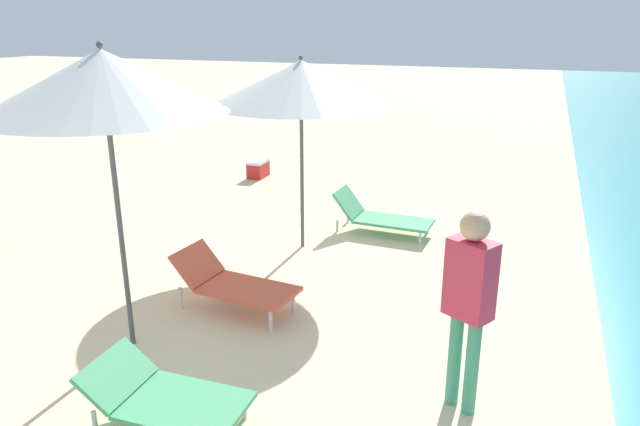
% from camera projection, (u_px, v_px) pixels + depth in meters
% --- Properties ---
extents(umbrella_second, '(2.14, 2.14, 2.90)m').
position_uv_depth(umbrella_second, '(104.00, 82.00, 5.06)').
color(umbrella_second, '#4C4C51').
rests_on(umbrella_second, ground).
extents(lounger_second_shoreside, '(1.41, 0.72, 0.64)m').
position_uv_depth(lounger_second_shoreside, '(233.00, 283.00, 6.45)').
color(lounger_second_shoreside, '#D8593F').
rests_on(lounger_second_shoreside, ground).
extents(lounger_second_inland, '(1.28, 0.69, 0.51)m').
position_uv_depth(lounger_second_inland, '(164.00, 397.00, 4.61)').
color(lounger_second_inland, '#4CA572').
rests_on(lounger_second_inland, ground).
extents(umbrella_farthest, '(2.41, 2.41, 2.64)m').
position_uv_depth(umbrella_farthest, '(301.00, 83.00, 7.65)').
color(umbrella_farthest, '#4C4C51').
rests_on(umbrella_farthest, ground).
extents(lounger_farthest_shoreside, '(1.47, 0.62, 0.62)m').
position_uv_depth(lounger_farthest_shoreside, '(380.00, 216.00, 8.85)').
color(lounger_farthest_shoreside, '#4CA572').
rests_on(lounger_farthest_shoreside, ground).
extents(person_walking_near, '(0.42, 0.37, 1.72)m').
position_uv_depth(person_walking_near, '(469.00, 293.00, 4.57)').
color(person_walking_near, '#3F9972').
rests_on(person_walking_near, ground).
extents(cooler_box, '(0.33, 0.52, 0.35)m').
position_uv_depth(cooler_box, '(258.00, 169.00, 11.98)').
color(cooler_box, red).
rests_on(cooler_box, ground).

